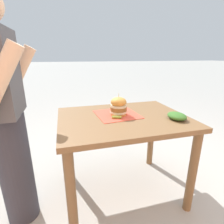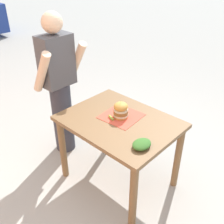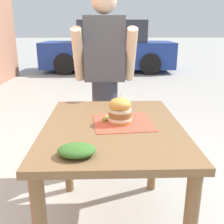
{
  "view_description": "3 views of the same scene",
  "coord_description": "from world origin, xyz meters",
  "px_view_note": "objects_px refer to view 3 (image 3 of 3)",
  "views": [
    {
      "loc": [
        -1.35,
        0.47,
        1.29
      ],
      "look_at": [
        0.0,
        0.1,
        0.84
      ],
      "focal_mm": 28.0,
      "sensor_mm": 36.0,
      "label": 1
    },
    {
      "loc": [
        -1.6,
        -1.4,
        2.16
      ],
      "look_at": [
        0.0,
        0.1,
        0.84
      ],
      "focal_mm": 42.0,
      "sensor_mm": 36.0,
      "label": 2
    },
    {
      "loc": [
        -0.05,
        -1.51,
        1.36
      ],
      "look_at": [
        0.0,
        0.1,
        0.84
      ],
      "focal_mm": 42.0,
      "sensor_mm": 36.0,
      "label": 3
    }
  ],
  "objects_px": {
    "pickle_spear": "(105,118)",
    "diner_across_table": "(105,82)",
    "patio_table": "(113,144)",
    "side_salad": "(77,150)",
    "parked_car_near_curb": "(109,49)",
    "sandwich": "(120,111)"
  },
  "relations": [
    {
      "from": "parked_car_near_curb",
      "to": "diner_across_table",
      "type": "bearing_deg",
      "value": -91.55
    },
    {
      "from": "patio_table",
      "to": "parked_car_near_curb",
      "type": "distance_m",
      "value": 7.3
    },
    {
      "from": "patio_table",
      "to": "side_salad",
      "type": "relative_size",
      "value": 6.07
    },
    {
      "from": "pickle_spear",
      "to": "parked_car_near_curb",
      "type": "relative_size",
      "value": 0.02
    },
    {
      "from": "patio_table",
      "to": "pickle_spear",
      "type": "bearing_deg",
      "value": 121.23
    },
    {
      "from": "patio_table",
      "to": "parked_car_near_curb",
      "type": "relative_size",
      "value": 0.26
    },
    {
      "from": "patio_table",
      "to": "pickle_spear",
      "type": "xyz_separation_m",
      "value": [
        -0.04,
        0.07,
        0.15
      ]
    },
    {
      "from": "side_salad",
      "to": "sandwich",
      "type": "bearing_deg",
      "value": 62.36
    },
    {
      "from": "diner_across_table",
      "to": "parked_car_near_curb",
      "type": "height_order",
      "value": "diner_across_table"
    },
    {
      "from": "diner_across_table",
      "to": "parked_car_near_curb",
      "type": "distance_m",
      "value": 6.42
    },
    {
      "from": "pickle_spear",
      "to": "parked_car_near_curb",
      "type": "xyz_separation_m",
      "value": [
        0.17,
        7.23,
        -0.08
      ]
    },
    {
      "from": "pickle_spear",
      "to": "parked_car_near_curb",
      "type": "height_order",
      "value": "parked_car_near_curb"
    },
    {
      "from": "pickle_spear",
      "to": "diner_across_table",
      "type": "bearing_deg",
      "value": 89.94
    },
    {
      "from": "patio_table",
      "to": "diner_across_table",
      "type": "height_order",
      "value": "diner_across_table"
    },
    {
      "from": "pickle_spear",
      "to": "side_salad",
      "type": "bearing_deg",
      "value": -105.97
    },
    {
      "from": "diner_across_table",
      "to": "pickle_spear",
      "type": "bearing_deg",
      "value": -90.06
    },
    {
      "from": "side_salad",
      "to": "parked_car_near_curb",
      "type": "xyz_separation_m",
      "value": [
        0.31,
        7.71,
        -0.1
      ]
    },
    {
      "from": "patio_table",
      "to": "parked_car_near_curb",
      "type": "height_order",
      "value": "parked_car_near_curb"
    },
    {
      "from": "sandwich",
      "to": "pickle_spear",
      "type": "height_order",
      "value": "sandwich"
    },
    {
      "from": "diner_across_table",
      "to": "side_salad",
      "type": "bearing_deg",
      "value": -96.1
    },
    {
      "from": "pickle_spear",
      "to": "diner_across_table",
      "type": "relative_size",
      "value": 0.05
    },
    {
      "from": "sandwich",
      "to": "pickle_spear",
      "type": "distance_m",
      "value": 0.12
    }
  ]
}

